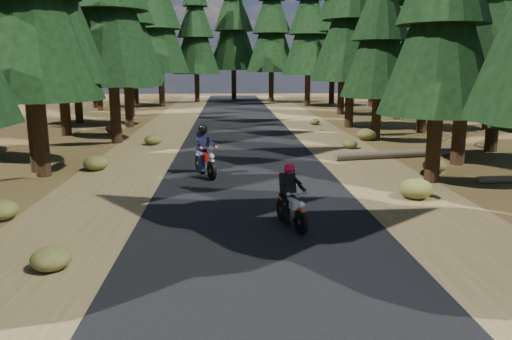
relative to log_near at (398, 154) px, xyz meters
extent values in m
plane|color=#473219|center=(-6.45, -8.94, -0.16)|extent=(120.00, 120.00, 0.00)
cube|color=black|center=(-6.45, -3.94, -0.15)|extent=(6.00, 100.00, 0.01)
cube|color=brown|center=(-11.05, -3.94, -0.16)|extent=(3.20, 100.00, 0.01)
cube|color=brown|center=(-1.85, -3.94, -0.16)|extent=(3.20, 100.00, 0.01)
cylinder|color=black|center=(-13.71, -2.76, 2.51)|extent=(0.51, 0.51, 5.34)
cylinder|color=black|center=(-0.40, -4.46, 2.10)|extent=(0.48, 0.48, 4.52)
cone|color=black|center=(-0.40, -4.46, 4.92)|extent=(3.84, 3.84, 5.65)
cylinder|color=black|center=(-14.16, -1.97, 3.05)|extent=(0.56, 0.56, 6.43)
cylinder|color=black|center=(1.83, -1.54, 2.76)|extent=(0.53, 0.53, 5.84)
cylinder|color=black|center=(4.76, 1.40, 3.06)|extent=(0.56, 0.56, 6.43)
cylinder|color=black|center=(-12.80, 4.95, 2.70)|extent=(0.53, 0.53, 5.72)
cone|color=black|center=(-12.80, 4.95, 6.27)|extent=(4.86, 4.86, 7.15)
cylinder|color=black|center=(0.53, 5.13, 2.09)|extent=(0.48, 0.48, 4.51)
cone|color=black|center=(0.53, 5.13, 4.91)|extent=(3.83, 3.83, 5.64)
cylinder|color=black|center=(-16.21, 7.91, 3.02)|extent=(0.55, 0.55, 6.37)
cone|color=black|center=(-16.21, 7.91, 7.00)|extent=(5.41, 5.41, 7.96)
cylinder|color=black|center=(4.03, 7.87, 3.08)|extent=(0.56, 0.56, 6.47)
cone|color=black|center=(4.03, 7.87, 7.12)|extent=(5.50, 5.50, 8.09)
cylinder|color=black|center=(-13.45, 11.82, 2.66)|extent=(0.53, 0.53, 5.64)
cone|color=black|center=(-13.45, 11.82, 6.18)|extent=(4.79, 4.79, 7.05)
cylinder|color=black|center=(0.48, 10.80, 2.75)|extent=(0.53, 0.53, 5.83)
cone|color=black|center=(0.48, 10.80, 6.40)|extent=(4.95, 4.95, 7.29)
cylinder|color=black|center=(-17.31, 14.28, 2.56)|extent=(0.52, 0.52, 5.45)
cone|color=black|center=(-17.31, 14.28, 5.97)|extent=(4.63, 4.63, 6.81)
cylinder|color=black|center=(5.07, 15.21, 2.15)|extent=(0.48, 0.48, 4.61)
cone|color=black|center=(5.07, 15.21, 5.03)|extent=(3.92, 3.92, 5.77)
cone|color=black|center=(5.07, 15.21, 7.11)|extent=(3.00, 3.00, 4.15)
cylinder|color=black|center=(-14.57, 18.52, 2.05)|extent=(0.48, 0.48, 4.42)
cone|color=black|center=(-14.57, 18.52, 4.81)|extent=(3.76, 3.76, 5.52)
cone|color=black|center=(-14.57, 18.52, 6.80)|extent=(2.87, 2.87, 3.98)
cylinder|color=black|center=(1.89, 19.47, 2.72)|extent=(0.53, 0.53, 5.76)
cone|color=black|center=(1.89, 19.47, 6.32)|extent=(4.90, 4.90, 7.21)
cylinder|color=black|center=(-18.24, 23.83, 2.21)|extent=(0.49, 0.49, 4.75)
cone|color=black|center=(-18.24, 23.83, 5.18)|extent=(4.04, 4.04, 5.93)
cone|color=black|center=(-18.24, 23.83, 7.32)|extent=(3.09, 3.09, 4.27)
cylinder|color=black|center=(6.57, 23.15, 2.67)|extent=(0.53, 0.53, 5.66)
cone|color=black|center=(6.57, 23.15, 6.21)|extent=(4.81, 4.81, 7.07)
cone|color=black|center=(6.57, 23.15, 8.75)|extent=(3.68, 3.68, 5.09)
cylinder|color=black|center=(-19.45, 13.06, 3.04)|extent=(0.56, 0.56, 6.40)
cone|color=black|center=(-19.45, 13.06, 7.04)|extent=(5.44, 5.44, 8.00)
cylinder|color=black|center=(6.55, 17.06, 2.84)|extent=(0.54, 0.54, 6.00)
cone|color=black|center=(6.55, 17.06, 6.59)|extent=(5.10, 5.10, 7.50)
cylinder|color=black|center=(8.55, 9.06, 2.64)|extent=(0.52, 0.52, 5.60)
cone|color=black|center=(8.55, 9.06, 6.14)|extent=(4.76, 4.76, 7.00)
cylinder|color=black|center=(-13.45, 28.06, 3.04)|extent=(0.56, 0.56, 6.40)
cone|color=black|center=(-13.45, 28.06, 7.04)|extent=(5.44, 5.44, 8.00)
cylinder|color=black|center=(0.55, 28.06, 2.84)|extent=(0.54, 0.54, 6.00)
cone|color=black|center=(0.55, 28.06, 6.59)|extent=(5.10, 5.10, 7.50)
cone|color=black|center=(0.55, 28.06, 9.29)|extent=(3.90, 3.90, 5.40)
cylinder|color=black|center=(-16.45, 31.06, 3.24)|extent=(0.57, 0.57, 6.80)
cone|color=black|center=(-16.45, 31.06, 7.49)|extent=(5.78, 5.78, 8.50)
cylinder|color=black|center=(3.55, 31.06, 3.04)|extent=(0.56, 0.56, 6.40)
cone|color=black|center=(3.55, 31.06, 7.04)|extent=(5.44, 5.44, 8.00)
cone|color=black|center=(3.55, 31.06, 9.92)|extent=(4.16, 4.16, 5.76)
cylinder|color=black|center=(-10.45, 34.06, 2.84)|extent=(0.54, 0.54, 6.00)
cone|color=black|center=(-10.45, 34.06, 6.59)|extent=(5.10, 5.10, 7.50)
cone|color=black|center=(-10.45, 34.06, 9.29)|extent=(3.90, 3.90, 5.40)
cylinder|color=black|center=(-2.45, 34.06, 3.04)|extent=(0.56, 0.56, 6.40)
cone|color=black|center=(-2.45, 34.06, 7.04)|extent=(5.44, 5.44, 8.00)
cone|color=black|center=(-2.45, 34.06, 9.92)|extent=(4.16, 4.16, 5.76)
cylinder|color=black|center=(-6.45, 37.06, 3.24)|extent=(0.57, 0.57, 6.80)
cone|color=black|center=(-6.45, 37.06, 7.49)|extent=(5.78, 5.78, 8.50)
cone|color=black|center=(-6.45, 37.06, 10.55)|extent=(4.42, 4.42, 6.12)
cylinder|color=black|center=(-19.45, 27.06, 2.64)|extent=(0.52, 0.52, 5.60)
cone|color=black|center=(-19.45, 27.06, 6.14)|extent=(4.76, 4.76, 7.00)
cone|color=black|center=(-19.45, 27.06, 8.66)|extent=(3.64, 3.64, 5.04)
cylinder|color=black|center=(6.55, 27.06, 2.84)|extent=(0.54, 0.54, 6.00)
cone|color=black|center=(6.55, 27.06, 6.59)|extent=(5.10, 5.10, 7.50)
cone|color=black|center=(6.55, 27.06, 9.29)|extent=(3.90, 3.90, 5.40)
cylinder|color=#4C4233|center=(0.00, 0.00, 0.00)|extent=(5.65, 1.40, 0.32)
ellipsoid|color=#474C1E|center=(-12.12, -1.88, 0.11)|extent=(0.90, 0.90, 0.54)
ellipsoid|color=#474C1E|center=(-10.57, -11.27, 0.07)|extent=(0.76, 0.76, 0.45)
ellipsoid|color=#474C1E|center=(-1.43, 2.54, 0.05)|extent=(0.69, 0.69, 0.41)
ellipsoid|color=#474C1E|center=(-13.61, 8.35, 0.17)|extent=(1.09, 1.09, 0.65)
ellipsoid|color=#474C1E|center=(0.31, -3.01, 0.09)|extent=(0.85, 0.85, 0.51)
ellipsoid|color=#474C1E|center=(-1.71, -6.52, 0.14)|extent=(0.98, 0.98, 0.59)
ellipsoid|color=#474C1E|center=(-1.46, 12.21, 0.04)|extent=(0.67, 0.67, 0.40)
ellipsoid|color=#474C1E|center=(-10.88, 4.18, 0.09)|extent=(0.85, 0.85, 0.51)
ellipsoid|color=#474C1E|center=(-12.93, -7.98, 0.10)|extent=(0.85, 0.85, 0.51)
ellipsoid|color=#474C1E|center=(0.09, 5.19, 0.15)|extent=(1.04, 1.04, 0.62)
cube|color=black|center=(-5.69, -8.96, 0.88)|extent=(0.39, 0.30, 0.50)
sphere|color=red|center=(-5.69, -8.96, 1.24)|extent=(0.35, 0.35, 0.28)
cube|color=black|center=(-8.00, -3.18, 1.07)|extent=(0.47, 0.38, 0.59)
sphere|color=black|center=(-8.00, -3.18, 1.50)|extent=(0.43, 0.43, 0.33)
camera|label=1|loc=(-7.18, -20.39, 3.64)|focal=35.00mm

